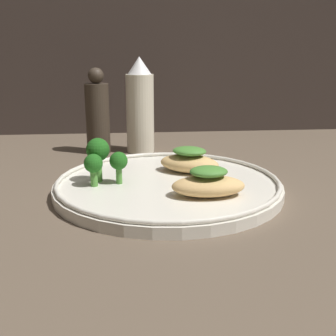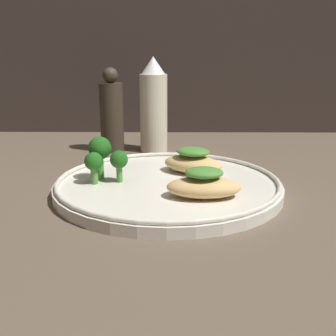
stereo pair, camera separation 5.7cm
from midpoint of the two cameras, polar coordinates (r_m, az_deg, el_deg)
name	(u,v)px [view 1 (the left image)]	position (r cm, az deg, el deg)	size (l,w,h in cm)	color
ground_plane	(168,195)	(58.24, -2.81, -3.74)	(180.00, 180.00, 1.00)	brown
plate	(168,185)	(57.76, -2.83, -2.34)	(31.04, 31.04, 2.00)	silver
grilled_meat_front	(208,184)	(51.83, 2.36, -2.19)	(9.16, 5.08, 3.74)	tan
grilled_meat_middle	(189,161)	(61.96, 0.27, 0.87)	(10.24, 8.55, 3.78)	tan
broccoli_bunch	(102,157)	(57.53, -11.80, 1.41)	(5.76, 5.01, 6.05)	#4C8E38
sauce_bottle	(140,107)	(80.05, -5.87, 8.17)	(5.19, 5.19, 17.78)	beige
pepper_grinder	(98,115)	(80.70, -11.55, 7.03)	(4.44, 4.44, 15.82)	#382D23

